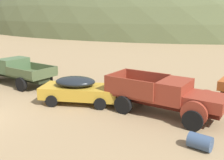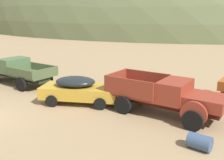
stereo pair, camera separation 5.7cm
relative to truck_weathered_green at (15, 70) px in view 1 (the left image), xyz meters
name	(u,v)px [view 1 (the left image)]	position (x,y,z in m)	size (l,w,h in m)	color
hill_far_left	(128,31)	(-18.88, 60.88, -1.00)	(103.48, 63.80, 50.72)	#56603D
truck_weathered_green	(15,70)	(0.00, 0.00, 0.00)	(6.30, 3.08, 1.89)	#232B1B
car_mustard	(82,90)	(7.17, -1.39, -0.18)	(5.07, 3.25, 1.57)	#B28928
truck_rust_red	(171,97)	(12.30, -0.87, 0.02)	(6.18, 2.94, 1.91)	#42140D
oil_drum_spare	(200,142)	(14.26, -3.69, -0.69)	(0.97, 0.74, 0.61)	#384C6B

